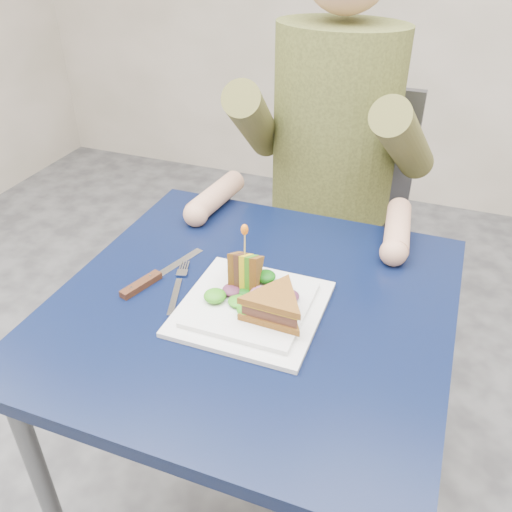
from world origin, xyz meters
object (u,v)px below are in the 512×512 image
at_px(table, 252,332).
at_px(diner, 335,112).
at_px(plate, 252,307).
at_px(knife, 149,280).
at_px(chair, 334,217).
at_px(sandwich_upright, 245,271).
at_px(fork, 177,288).
at_px(sandwich_flat, 275,306).

distance_m(table, diner, 0.66).
distance_m(diner, plate, 0.66).
bearing_deg(knife, chair, 73.53).
bearing_deg(diner, sandwich_upright, -92.08).
height_order(chair, plate, chair).
distance_m(plate, fork, 0.16).
bearing_deg(sandwich_upright, sandwich_flat, -39.33).
xyz_separation_m(table, knife, (-0.22, -0.02, 0.09)).
height_order(table, plate, plate).
xyz_separation_m(diner, sandwich_flat, (0.06, -0.66, -0.14)).
bearing_deg(fork, plate, -3.64).
relative_size(diner, fork, 4.25).
height_order(diner, sandwich_flat, diner).
xyz_separation_m(table, diner, (-0.00, 0.60, 0.26)).
bearing_deg(chair, diner, -90.00).
height_order(chair, fork, chair).
height_order(table, sandwich_upright, sandwich_upright).
bearing_deg(chair, table, -90.00).
height_order(table, sandwich_flat, sandwich_flat).
distance_m(table, sandwich_upright, 0.14).
distance_m(sandwich_upright, fork, 0.15).
relative_size(diner, sandwich_upright, 6.04).
bearing_deg(chair, fork, -101.80).
relative_size(diner, knife, 3.43).
bearing_deg(table, sandwich_upright, 140.83).
bearing_deg(sandwich_upright, chair, 88.26).
xyz_separation_m(chair, diner, (-0.00, -0.11, 0.37)).
bearing_deg(diner, fork, -103.86).
height_order(sandwich_flat, fork, sandwich_flat).
bearing_deg(table, chair, 90.00).
xyz_separation_m(table, fork, (-0.15, -0.02, 0.08)).
xyz_separation_m(sandwich_upright, fork, (-0.13, -0.03, -0.05)).
distance_m(table, sandwich_flat, 0.15).
relative_size(table, fork, 4.28).
xyz_separation_m(table, sandwich_flat, (0.06, -0.05, 0.12)).
xyz_separation_m(sandwich_flat, fork, (-0.22, 0.04, -0.04)).
bearing_deg(plate, sandwich_upright, 124.08).
xyz_separation_m(plate, knife, (-0.23, 0.01, -0.00)).
bearing_deg(table, diner, 90.00).
height_order(fork, knife, knife).
bearing_deg(table, sandwich_flat, -39.38).
bearing_deg(knife, diner, 70.77).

